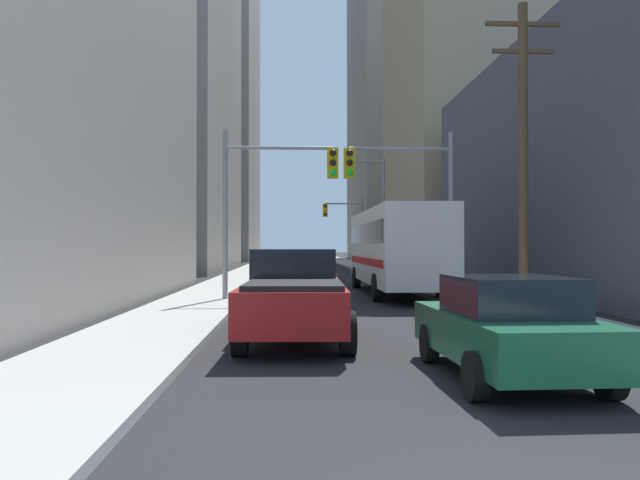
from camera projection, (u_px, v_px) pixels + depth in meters
sidewalk_left at (255, 269)px, 52.96m from camera, size 2.82×160.00×0.15m
sidewalk_right at (368, 268)px, 53.38m from camera, size 2.82×160.00×0.15m
city_bus at (395, 247)px, 25.51m from camera, size 2.67×11.50×3.40m
pickup_truck_red at (294, 296)px, 13.07m from camera, size 2.20×5.45×1.90m
sedan_green at (507, 327)px, 9.25m from camera, size 1.95×4.26×1.52m
sedan_grey at (289, 278)px, 23.56m from camera, size 1.95×4.23×1.52m
sedan_black at (293, 269)px, 32.50m from camera, size 1.95×4.22×1.52m
sedan_blue at (294, 264)px, 41.72m from camera, size 1.95×4.20×1.52m
traffic_signal_near_left at (275, 186)px, 21.85m from camera, size 4.03×0.44×6.00m
traffic_signal_near_right at (405, 187)px, 22.05m from camera, size 3.89×0.44×6.00m
traffic_signal_far_right at (345, 221)px, 50.49m from camera, size 3.25×0.44×6.00m
utility_pole_right at (523, 149)px, 18.20m from camera, size 2.20×0.28×9.03m
street_lamp_right at (378, 205)px, 39.24m from camera, size 2.39×0.32×7.50m
building_left_mid_office at (129, 74)px, 53.42m from camera, size 16.97×26.46×33.30m
building_left_far_tower at (182, 77)px, 90.85m from camera, size 21.40×27.66×53.12m
building_right_mid_block at (535, 59)px, 51.52m from camera, size 22.49×19.02×34.76m
building_right_far_highrise at (423, 98)px, 90.23m from camera, size 19.60×27.57×46.79m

